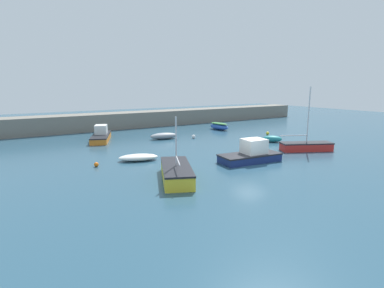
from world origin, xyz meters
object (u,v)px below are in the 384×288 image
at_px(rowboat_white_midwater, 164,136).
at_px(rowboat_with_red_cover, 219,126).
at_px(motorboat_with_cabin, 101,135).
at_px(mooring_buoy_orange, 96,164).
at_px(sailboat_tall_mast, 306,146).
at_px(mooring_buoy_white, 194,137).
at_px(dinghy_near_pier, 272,139).
at_px(mooring_buoy_yellow, 268,133).
at_px(motorboat_grey_hull, 251,154).
at_px(sailboat_short_mast, 176,172).
at_px(rowboat_blue_near, 138,157).

xyz_separation_m(rowboat_white_midwater, rowboat_with_red_cover, (10.24, 2.65, 0.14)).
height_order(motorboat_with_cabin, mooring_buoy_orange, motorboat_with_cabin).
relative_size(sailboat_tall_mast, mooring_buoy_white, 13.70).
height_order(motorboat_with_cabin, rowboat_with_red_cover, motorboat_with_cabin).
distance_m(dinghy_near_pier, sailboat_tall_mast, 5.01).
relative_size(rowboat_white_midwater, sailboat_tall_mast, 0.56).
bearing_deg(dinghy_near_pier, mooring_buoy_yellow, 99.13).
relative_size(motorboat_grey_hull, mooring_buoy_yellow, 13.52).
height_order(sailboat_short_mast, mooring_buoy_white, sailboat_short_mast).
bearing_deg(mooring_buoy_yellow, rowboat_blue_near, -168.56).
xyz_separation_m(motorboat_with_cabin, mooring_buoy_white, (9.88, -4.63, -0.35)).
xyz_separation_m(rowboat_blue_near, mooring_buoy_yellow, (19.44, 3.93, -0.08)).
distance_m(rowboat_white_midwater, motorboat_grey_hull, 13.67).
relative_size(sailboat_tall_mast, sailboat_short_mast, 1.11).
bearing_deg(sailboat_tall_mast, rowboat_blue_near, -172.14).
height_order(rowboat_white_midwater, motorboat_grey_hull, motorboat_grey_hull).
height_order(dinghy_near_pier, motorboat_grey_hull, motorboat_grey_hull).
height_order(rowboat_white_midwater, mooring_buoy_white, rowboat_white_midwater).
distance_m(sailboat_short_mast, mooring_buoy_white, 16.12).
bearing_deg(rowboat_white_midwater, sailboat_tall_mast, 133.38).
relative_size(motorboat_with_cabin, sailboat_short_mast, 1.14).
bearing_deg(motorboat_with_cabin, dinghy_near_pier, 76.62).
distance_m(dinghy_near_pier, motorboat_grey_hull, 9.80).
relative_size(rowboat_white_midwater, mooring_buoy_yellow, 8.64).
relative_size(rowboat_blue_near, sailboat_short_mast, 0.64).
height_order(motorboat_with_cabin, motorboat_grey_hull, motorboat_grey_hull).
height_order(sailboat_tall_mast, mooring_buoy_white, sailboat_tall_mast).
height_order(rowboat_blue_near, sailboat_short_mast, sailboat_short_mast).
bearing_deg(mooring_buoy_orange, rowboat_white_midwater, 39.54).
bearing_deg(sailboat_tall_mast, mooring_buoy_orange, -168.76).
height_order(motorboat_grey_hull, sailboat_tall_mast, sailboat_tall_mast).
height_order(dinghy_near_pier, rowboat_with_red_cover, rowboat_with_red_cover).
relative_size(dinghy_near_pier, sailboat_tall_mast, 0.36).
bearing_deg(rowboat_with_red_cover, rowboat_white_midwater, 99.00).
relative_size(rowboat_blue_near, mooring_buoy_yellow, 8.87).
bearing_deg(rowboat_white_midwater, rowboat_with_red_cover, -156.60).
bearing_deg(rowboat_with_red_cover, sailboat_tall_mast, 170.29).
distance_m(rowboat_with_red_cover, mooring_buoy_white, 8.19).
bearing_deg(rowboat_blue_near, sailboat_tall_mast, -179.76).
bearing_deg(mooring_buoy_white, mooring_buoy_yellow, -15.95).
xyz_separation_m(dinghy_near_pier, mooring_buoy_orange, (-19.78, -0.11, -0.18)).
relative_size(rowboat_blue_near, sailboat_tall_mast, 0.58).
bearing_deg(rowboat_white_midwater, sailboat_short_mast, 75.58).
distance_m(motorboat_with_cabin, mooring_buoy_white, 10.91).
bearing_deg(dinghy_near_pier, sailboat_short_mast, -109.53).
xyz_separation_m(rowboat_white_midwater, sailboat_short_mast, (-6.29, -14.58, 0.14)).
relative_size(rowboat_white_midwater, rowboat_blue_near, 0.97).
relative_size(sailboat_short_mast, mooring_buoy_yellow, 13.89).
distance_m(motorboat_with_cabin, sailboat_short_mast, 17.64).
distance_m(dinghy_near_pier, motorboat_with_cabin, 19.83).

